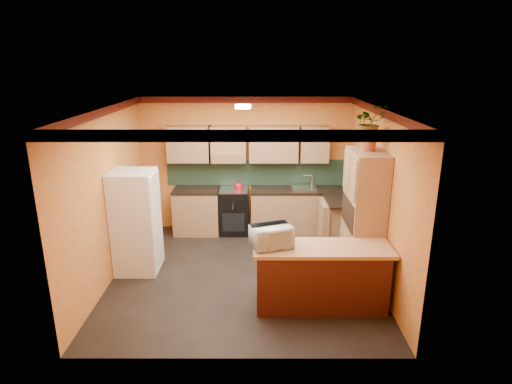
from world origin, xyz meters
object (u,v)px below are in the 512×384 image
at_px(fridge, 136,222).
at_px(microwave, 271,236).
at_px(base_cabinets_back, 265,212).
at_px(stove, 234,211).
at_px(pantry, 363,219).
at_px(breakfast_bar, 321,279).

relative_size(fridge, microwave, 3.15).
xyz_separation_m(base_cabinets_back, stove, (-0.62, -0.00, 0.02)).
distance_m(base_cabinets_back, stove, 0.63).
bearing_deg(stove, fridge, -132.65).
height_order(fridge, pantry, pantry).
xyz_separation_m(stove, pantry, (2.09, -2.01, 0.59)).
relative_size(base_cabinets_back, breakfast_bar, 2.03).
distance_m(pantry, microwave, 1.62).
xyz_separation_m(base_cabinets_back, microwave, (0.03, -2.77, 0.64)).
height_order(base_cabinets_back, breakfast_bar, same).
relative_size(pantry, microwave, 3.89).
bearing_deg(base_cabinets_back, pantry, -53.94).
bearing_deg(breakfast_bar, stove, 116.13).
height_order(stove, pantry, pantry).
height_order(base_cabinets_back, microwave, microwave).
bearing_deg(base_cabinets_back, stove, -180.00).
height_order(stove, microwave, microwave).
bearing_deg(pantry, stove, 136.10).
bearing_deg(fridge, stove, 47.35).
bearing_deg(stove, breakfast_bar, -63.87).
xyz_separation_m(base_cabinets_back, breakfast_bar, (0.74, -2.77, 0.00)).
distance_m(base_cabinets_back, breakfast_bar, 2.87).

